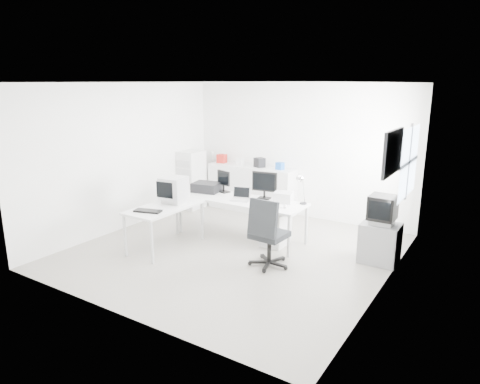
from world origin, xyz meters
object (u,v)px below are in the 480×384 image
Objects in this scene: lcd_monitor_large at (264,186)px; crt_monitor at (174,191)px; laptop at (240,194)px; side_desk at (165,227)px; lcd_monitor_small at (224,182)px; crt_tv at (383,210)px; tv_cabinet at (380,243)px; filing_cabinet at (191,180)px; drawer_pedestal at (276,228)px; laser_printer at (283,197)px; office_chair at (269,231)px; sideboard at (251,189)px; inkjet_printer at (206,187)px; main_desk at (241,219)px.

lcd_monitor_large is 1.63m from crt_monitor.
laptop is 0.90× the size of crt_monitor.
side_desk is 3.39× the size of lcd_monitor_small.
side_desk is 2.80× the size of crt_tv.
filing_cabinet is at bearing 169.26° from tv_cabinet.
lcd_monitor_small is at bearing 170.91° from drawer_pedestal.
laser_printer is 0.77× the size of crt_monitor.
crt_monitor reaches higher than laser_printer.
sideboard is at bearing 129.59° from office_chair.
lcd_monitor_small is at bearing 133.59° from laptop.
filing_cabinet reaches higher than side_desk.
laser_printer is 0.49× the size of tv_cabinet.
laptop is 1.17× the size of laser_printer.
drawer_pedestal is 0.29× the size of sideboard.
laser_printer is at bearing 109.13° from office_chair.
filing_cabinet is at bearing 133.81° from laptop.
laser_printer reaches higher than tv_cabinet.
lcd_monitor_large reaches higher than sideboard.
filing_cabinet is at bearing 158.89° from drawer_pedestal.
drawer_pedestal is 1.19× the size of inkjet_printer.
lcd_monitor_large is at bearing 15.42° from lcd_monitor_small.
lcd_monitor_small is at bearing -179.94° from tv_cabinet.
filing_cabinet is at bearing -157.76° from sideboard.
side_desk is at bearing -148.14° from laptop.
lcd_monitor_small is 1.11× the size of laptop.
inkjet_printer is 0.25× the size of sideboard.
laser_printer is (1.60, 0.12, 0.00)m from inkjet_printer.
sideboard is (-1.50, 1.41, -0.33)m from laser_printer.
tv_cabinet is at bearing -7.82° from laptop.
tv_cabinet is (3.31, 1.35, -0.05)m from side_desk.
crt_tv reaches higher than laser_printer.
drawer_pedestal is at bearing -12.19° from inkjet_printer.
office_chair is 1.79m from tv_cabinet.
crt_monitor is at bearing -146.44° from lcd_monitor_large.
laser_printer is (1.30, -0.03, -0.12)m from lcd_monitor_small.
tv_cabinet is (1.76, 0.20, 0.02)m from drawer_pedestal.
crt_monitor is at bearing -175.52° from office_chair.
sideboard is at bearing 156.77° from tv_cabinet.
crt_tv reaches higher than laptop.
main_desk is at bearing -65.29° from sideboard.
filing_cabinet is at bearing 165.47° from lcd_monitor_small.
office_chair is 2.26× the size of crt_tv.
office_chair reaches higher than drawer_pedestal.
office_chair is at bearing -51.81° from laptop.
laptop is at bearing -30.04° from filing_cabinet.
drawer_pedestal is 1.91m from crt_monitor.
lcd_monitor_small is 0.20× the size of sideboard.
drawer_pedestal is 2.16m from sideboard.
filing_cabinet reaches higher than office_chair.
inkjet_printer is at bearing 90.00° from side_desk.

